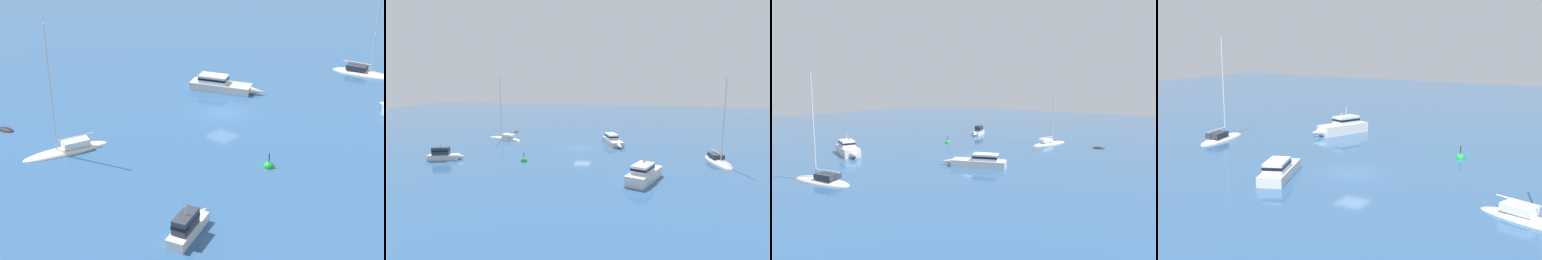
# 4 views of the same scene
# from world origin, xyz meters

# --- Properties ---
(ground_plane) EXTENTS (160.00, 160.00, 0.00)m
(ground_plane) POSITION_xyz_m (0.00, 0.00, 0.00)
(ground_plane) COLOR #2D5684
(ketch) EXTENTS (7.26, 3.77, 11.14)m
(ketch) POSITION_xyz_m (14.86, -4.35, 0.17)
(ketch) COLOR silver
(ketch) RESTS_ON ground
(sailboat) EXTENTS (3.36, 7.41, 11.14)m
(sailboat) POSITION_xyz_m (-18.89, 4.79, 0.15)
(sailboat) COLOR silver
(sailboat) RESTS_ON ground
(skiff) EXTENTS (1.17, 1.93, 0.46)m
(skiff) POSITION_xyz_m (15.92, -11.80, 0.00)
(skiff) COLOR black
(skiff) RESTS_ON ground
(motor_cruiser) EXTENTS (4.09, 7.29, 3.03)m
(motor_cruiser) POSITION_xyz_m (-9.50, 14.22, 0.79)
(motor_cruiser) COLOR silver
(motor_cruiser) RESTS_ON ground
(motor_cruiser_1) EXTENTS (4.97, 2.30, 2.31)m
(motor_cruiser_1) POSITION_xyz_m (16.79, 10.76, 0.70)
(motor_cruiser_1) COLOR silver
(motor_cruiser_1) RESTS_ON ground
(launch) EXTENTS (4.20, 7.76, 1.57)m
(launch) POSITION_xyz_m (-4.40, -3.87, 0.63)
(launch) COLOR silver
(launch) RESTS_ON ground
(channel_buoy) EXTENTS (0.87, 0.87, 1.61)m
(channel_buoy) POSITION_xyz_m (6.01, 9.41, 0.01)
(channel_buoy) COLOR green
(channel_buoy) RESTS_ON ground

